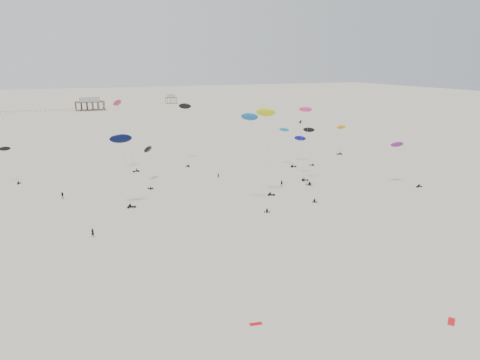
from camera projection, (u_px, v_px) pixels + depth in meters
name	position (u px, v px, depth m)	size (l,w,h in m)	color
ground_plane	(146.00, 140.00, 218.73)	(900.00, 900.00, 0.00)	beige
pavilion_main	(90.00, 104.00, 347.56)	(21.00, 13.00, 9.80)	brown
pavilion_small	(171.00, 99.00, 401.04)	(9.00, 7.00, 8.00)	brown
pier_fence	(13.00, 112.00, 328.68)	(80.20, 0.20, 1.50)	black
rig_0	(308.00, 135.00, 128.89)	(7.76, 17.12, 26.14)	black
rig_1	(9.00, 159.00, 140.80)	(5.30, 5.98, 11.16)	black
rig_2	(185.00, 114.00, 171.77)	(7.05, 18.11, 23.81)	black
rig_3	(309.00, 152.00, 141.94)	(6.80, 10.44, 16.65)	black
rig_4	(266.00, 124.00, 127.21)	(5.28, 7.88, 23.77)	black
rig_5	(287.00, 142.00, 164.21)	(3.69, 9.24, 13.40)	black
rig_6	(148.00, 153.00, 143.19)	(5.64, 15.57, 14.61)	black
rig_7	(401.00, 152.00, 139.89)	(5.60, 9.91, 13.51)	black
rig_8	(303.00, 154.00, 146.53)	(5.88, 12.03, 18.63)	black
rig_9	(341.00, 136.00, 188.12)	(8.09, 8.57, 11.82)	black
rig_10	(121.00, 116.00, 156.53)	(7.03, 12.28, 23.81)	black
rig_11	(122.00, 149.00, 117.53)	(5.68, 6.72, 18.45)	black
rig_12	(253.00, 135.00, 118.05)	(4.48, 14.25, 23.98)	black
rig_13	(302.00, 142.00, 171.34)	(4.39, 13.58, 12.32)	black
spectator_0	(93.00, 237.00, 98.64)	(0.80, 0.55, 2.20)	black
spectator_1	(282.00, 186.00, 138.16)	(1.06, 0.61, 2.16)	black
spectator_2	(63.00, 199.00, 125.60)	(1.37, 0.74, 2.31)	black
spectator_3	(218.00, 178.00, 147.97)	(0.68, 0.47, 1.87)	black
grounded_kite_a	(451.00, 322.00, 66.59)	(2.20, 0.90, 0.08)	red
grounded_kite_b	(256.00, 324.00, 65.99)	(1.80, 0.70, 0.07)	#BB0B0E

